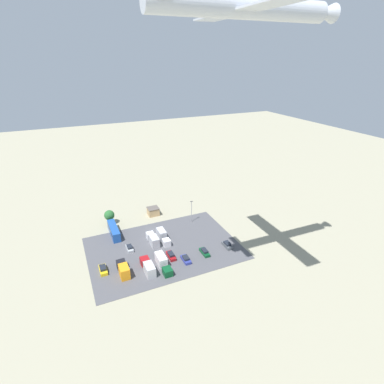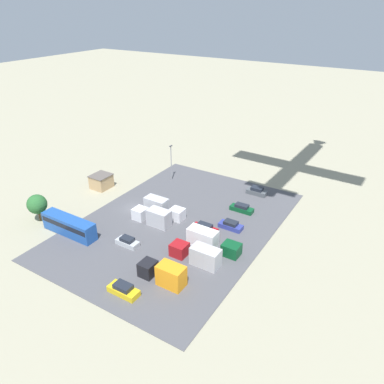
{
  "view_description": "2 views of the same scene",
  "coord_description": "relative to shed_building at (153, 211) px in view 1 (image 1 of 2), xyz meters",
  "views": [
    {
      "loc": [
        24.81,
        87.53,
        55.45
      ],
      "look_at": [
        -4.51,
        22.64,
        23.65
      ],
      "focal_mm": 28.0,
      "sensor_mm": 36.0,
      "label": 1
    },
    {
      "loc": [
        49.05,
        44.39,
        37.31
      ],
      "look_at": [
        -3.23,
        11.9,
        5.56
      ],
      "focal_mm": 35.0,
      "sensor_mm": 36.0,
      "label": 2
    }
  ],
  "objects": [
    {
      "name": "bus",
      "position": [
        16.65,
        8.38,
        0.3
      ],
      "size": [
        2.54,
        11.09,
        3.24
      ],
      "color": "#1E4C9E",
      "rests_on": "ground"
    },
    {
      "name": "parked_car_3",
      "position": [
        -6.77,
        30.97,
        -0.82
      ],
      "size": [
        1.7,
        4.65,
        1.5
      ],
      "color": "#0C4723",
      "rests_on": "ground"
    },
    {
      "name": "ground_plane",
      "position": [
        3.67,
        12.01,
        -1.52
      ],
      "size": [
        400.0,
        400.0,
        0.0
      ],
      "primitive_type": "plane",
      "color": "gray"
    },
    {
      "name": "parked_truck_1",
      "position": [
        18.21,
        30.18,
        0.07
      ],
      "size": [
        2.51,
        7.42,
        3.31
      ],
      "rotation": [
        0.0,
        0.0,
        3.14
      ],
      "color": "black",
      "rests_on": "ground"
    },
    {
      "name": "parked_car_4",
      "position": [
        3.38,
        28.42,
        -0.8
      ],
      "size": [
        1.77,
        4.75,
        1.54
      ],
      "color": "maroon",
      "rests_on": "ground"
    },
    {
      "name": "parked_car_0",
      "position": [
        -0.05,
        31.93,
        -0.84
      ],
      "size": [
        1.9,
        4.38,
        1.46
      ],
      "color": "navy",
      "rests_on": "ground"
    },
    {
      "name": "airplane",
      "position": [
        -6.77,
        46.51,
        62.34
      ],
      "size": [
        39.87,
        32.87,
        9.44
      ],
      "rotation": [
        0.0,
        0.0,
        1.54
      ],
      "color": "silver"
    },
    {
      "name": "light_pole_lot_centre",
      "position": [
        -11.3,
        11.06,
        3.2
      ],
      "size": [
        0.9,
        0.28,
        8.43
      ],
      "color": "gray",
      "rests_on": "ground"
    },
    {
      "name": "tree_near_shed",
      "position": [
        16.48,
        0.01,
        2.0
      ],
      "size": [
        3.67,
        3.67,
        5.37
      ],
      "color": "brown",
      "rests_on": "ground"
    },
    {
      "name": "parked_truck_0",
      "position": [
        7.09,
        31.69,
        -0.09
      ],
      "size": [
        2.41,
        9.4,
        2.95
      ],
      "color": "#0C4723",
      "rests_on": "ground"
    },
    {
      "name": "parked_truck_2",
      "position": [
        5.98,
        18.96,
        -0.01
      ],
      "size": [
        2.43,
        7.76,
        3.13
      ],
      "rotation": [
        0.0,
        0.0,
        3.14
      ],
      "color": "silver",
      "rests_on": "ground"
    },
    {
      "name": "shed_building",
      "position": [
        0.0,
        0.0,
        0.0
      ],
      "size": [
        4.28,
        3.98,
        3.03
      ],
      "color": "tan",
      "rests_on": "ground"
    },
    {
      "name": "parked_truck_4",
      "position": [
        11.56,
        31.91,
        -0.04
      ],
      "size": [
        2.49,
        8.5,
        3.07
      ],
      "rotation": [
        0.0,
        0.0,
        3.14
      ],
      "color": "maroon",
      "rests_on": "ground"
    },
    {
      "name": "parked_car_2",
      "position": [
        23.31,
        26.69,
        -0.77
      ],
      "size": [
        1.95,
        4.68,
        1.63
      ],
      "rotation": [
        0.0,
        0.0,
        3.14
      ],
      "color": "gold",
      "rests_on": "ground"
    },
    {
      "name": "parked_truck_3",
      "position": [
        2.45,
        18.37,
        -0.02
      ],
      "size": [
        2.33,
        8.42,
        3.12
      ],
      "color": "silver",
      "rests_on": "ground"
    },
    {
      "name": "parked_car_1",
      "position": [
        -15.08,
        30.62,
        -0.76
      ],
      "size": [
        1.89,
        4.37,
        1.64
      ],
      "rotation": [
        0.0,
        0.0,
        3.14
      ],
      "color": "#4C5156",
      "rests_on": "ground"
    },
    {
      "name": "parked_car_5",
      "position": [
        13.93,
        19.37,
        -0.82
      ],
      "size": [
        1.76,
        4.09,
        1.49
      ],
      "color": "#ADB2B7",
      "rests_on": "ground"
    },
    {
      "name": "parking_lot_surface",
      "position": [
        3.67,
        22.82,
        -1.48
      ],
      "size": [
        46.82,
        33.02,
        0.08
      ],
      "color": "#4C4C51",
      "rests_on": "ground"
    }
  ]
}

